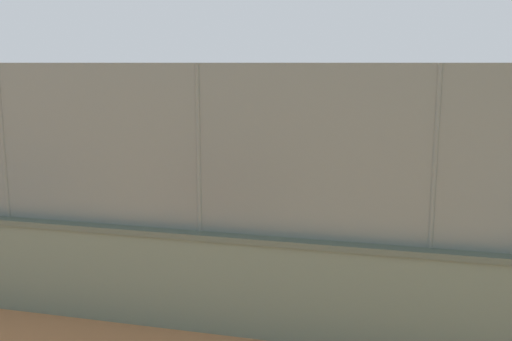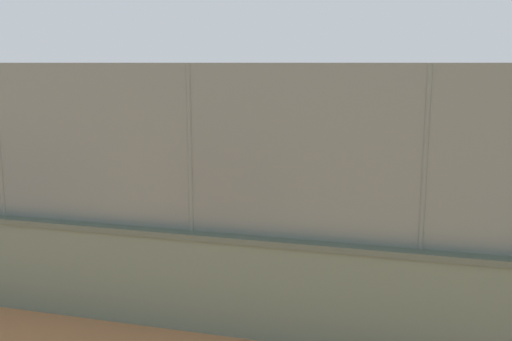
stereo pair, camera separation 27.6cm
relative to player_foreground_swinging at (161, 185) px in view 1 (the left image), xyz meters
The scene contains 6 objects.
ground_plane 9.30m from the player_foreground_swinging, 109.01° to the right, with size 260.00×260.00×0.00m, color #A36B42.
perimeter_wall 5.24m from the player_foreground_swinging, 120.38° to the left, with size 24.65×0.91×1.40m.
fence_panel_on_wall 5.47m from the player_foreground_swinging, 120.38° to the left, with size 24.22×0.52×2.26m.
player_foreground_swinging is the anchor object (origin of this frame).
player_near_wall_returning 10.25m from the player_foreground_swinging, 108.46° to the right, with size 1.25×0.76×1.61m.
sports_ball 1.98m from the player_foreground_swinging, 123.80° to the left, with size 0.21×0.21×0.21m, color #3399D8.
Camera 1 is at (-2.38, 20.40, 3.66)m, focal length 40.51 mm.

